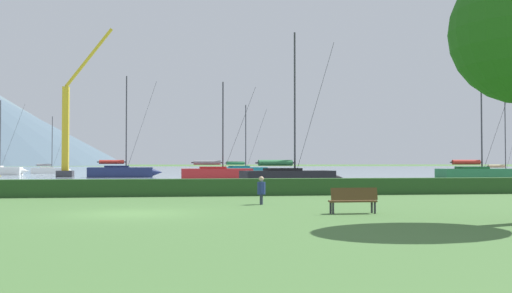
{
  "coord_description": "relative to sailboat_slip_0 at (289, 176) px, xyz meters",
  "views": [
    {
      "loc": [
        1.37,
        -21.72,
        1.86
      ],
      "look_at": [
        13.77,
        61.18,
        4.16
      ],
      "focal_mm": 40.95,
      "sensor_mm": 36.0,
      "label": 1
    }
  ],
  "objects": [
    {
      "name": "sailboat_slip_5",
      "position": [
        30.3,
        18.48,
        -0.16
      ],
      "size": [
        6.89,
        2.66,
        10.43
      ],
      "rotation": [
        0.0,
        0.0,
        0.11
      ],
      "color": "#9E9EA3",
      "rests_on": "harbor_water"
    },
    {
      "name": "sailboat_slip_0",
      "position": [
        0.0,
        0.0,
        0.0
      ],
      "size": [
        8.91,
        3.68,
        12.66
      ],
      "rotation": [
        0.0,
        0.0,
        0.15
      ],
      "color": "black",
      "rests_on": "harbor_water"
    },
    {
      "name": "sailboat_slip_10",
      "position": [
        -15.65,
        28.07,
        0.03
      ],
      "size": [
        9.19,
        2.82,
        12.81
      ],
      "rotation": [
        0.0,
        0.0,
        0.01
      ],
      "color": "navy",
      "rests_on": "harbor_water"
    },
    {
      "name": "park_bench_near_path",
      "position": [
        -3.13,
        -26.54,
        -0.21
      ],
      "size": [
        1.73,
        0.48,
        0.95
      ],
      "rotation": [
        0.0,
        0.0,
        -0.0
      ],
      "color": "brown",
      "rests_on": "ground_plane"
    },
    {
      "name": "ground_plane",
      "position": [
        -11.13,
        -25.3,
        -0.74
      ],
      "size": [
        1000.0,
        1000.0,
        0.0
      ],
      "primitive_type": "plane",
      "color": "#477038"
    },
    {
      "name": "sailboat_slip_9",
      "position": [
        -4.5,
        16.12,
        -0.01
      ],
      "size": [
        8.81,
        2.63,
        10.65
      ],
      "rotation": [
        0.0,
        0.0,
        0.0
      ],
      "color": "red",
      "rests_on": "harbor_water"
    },
    {
      "name": "sailboat_slip_6",
      "position": [
        1.02,
        38.56,
        -0.04
      ],
      "size": [
        8.65,
        4.45,
        10.42
      ],
      "rotation": [
        0.0,
        0.0,
        0.28
      ],
      "color": "#19707A",
      "rests_on": "harbor_water"
    },
    {
      "name": "sailboat_slip_3",
      "position": [
        -30.34,
        58.72,
        -0.16
      ],
      "size": [
        7.0,
        3.24,
        9.91
      ],
      "rotation": [
        0.0,
        0.0,
        0.21
      ],
      "color": "white",
      "rests_on": "harbor_water"
    },
    {
      "name": "sailboat_slip_4",
      "position": [
        21.64,
        8.97,
        0.0
      ],
      "size": [
        9.02,
        2.72,
        11.02
      ],
      "rotation": [
        0.0,
        0.0,
        0.01
      ],
      "color": "#236B38",
      "rests_on": "harbor_water"
    },
    {
      "name": "hedge_line",
      "position": [
        -11.13,
        -14.3,
        -0.27
      ],
      "size": [
        80.0,
        1.2,
        0.95
      ],
      "primitive_type": "cube",
      "color": "#284C23",
      "rests_on": "ground_plane"
    },
    {
      "name": "harbor_water",
      "position": [
        -11.13,
        111.7,
        -0.74
      ],
      "size": [
        320.0,
        246.0,
        0.0
      ],
      "primitive_type": "cube",
      "color": "#8499A8",
      "rests_on": "ground_plane"
    },
    {
      "name": "person_seated_viewer",
      "position": [
        -5.7,
        -21.45,
        -0.06
      ],
      "size": [
        0.36,
        0.56,
        1.25
      ],
      "rotation": [
        0.0,
        0.0,
        -0.17
      ],
      "color": "#2D3347",
      "rests_on": "ground_plane"
    },
    {
      "name": "dock_crane",
      "position": [
        -22.74,
        31.38,
        4.9
      ],
      "size": [
        6.9,
        2.0,
        19.58
      ],
      "color": "#333338",
      "rests_on": "ground_plane"
    }
  ]
}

